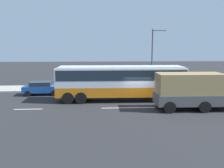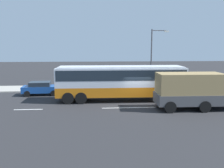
{
  "view_description": "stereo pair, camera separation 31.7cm",
  "coord_description": "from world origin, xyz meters",
  "px_view_note": "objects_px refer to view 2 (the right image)",
  "views": [
    {
      "loc": [
        -3.59,
        -21.37,
        5.36
      ],
      "look_at": [
        -2.36,
        1.05,
        1.7
      ],
      "focal_mm": 37.66,
      "sensor_mm": 36.0,
      "label": 1
    },
    {
      "loc": [
        -3.91,
        -21.35,
        5.36
      ],
      "look_at": [
        -2.36,
        1.05,
        1.7
      ],
      "focal_mm": 37.66,
      "sensor_mm": 36.0,
      "label": 2
    }
  ],
  "objects_px": {
    "pedestrian_near_curb": "(200,79)",
    "street_lamp": "(153,55)",
    "coach_bus": "(121,79)",
    "pedestrian_at_crossing": "(89,80)",
    "cargo_truck": "(201,90)",
    "car_blue_saloon": "(41,88)"
  },
  "relations": [
    {
      "from": "cargo_truck",
      "to": "car_blue_saloon",
      "type": "distance_m",
      "value": 16.43
    },
    {
      "from": "car_blue_saloon",
      "to": "pedestrian_at_crossing",
      "type": "relative_size",
      "value": 2.62
    },
    {
      "from": "pedestrian_near_curb",
      "to": "street_lamp",
      "type": "xyz_separation_m",
      "value": [
        -6.9,
        -2.03,
        3.25
      ]
    },
    {
      "from": "car_blue_saloon",
      "to": "pedestrian_at_crossing",
      "type": "xyz_separation_m",
      "value": [
        5.12,
        3.48,
        0.27
      ]
    },
    {
      "from": "coach_bus",
      "to": "street_lamp",
      "type": "relative_size",
      "value": 1.75
    },
    {
      "from": "pedestrian_at_crossing",
      "to": "street_lamp",
      "type": "relative_size",
      "value": 0.22
    },
    {
      "from": "coach_bus",
      "to": "cargo_truck",
      "type": "xyz_separation_m",
      "value": [
        6.45,
        -3.64,
        -0.44
      ]
    },
    {
      "from": "coach_bus",
      "to": "cargo_truck",
      "type": "bearing_deg",
      "value": -28.92
    },
    {
      "from": "coach_bus",
      "to": "pedestrian_near_curb",
      "type": "distance_m",
      "value": 13.38
    },
    {
      "from": "coach_bus",
      "to": "street_lamp",
      "type": "distance_m",
      "value": 7.04
    },
    {
      "from": "pedestrian_at_crossing",
      "to": "car_blue_saloon",
      "type": "bearing_deg",
      "value": 2.48
    },
    {
      "from": "car_blue_saloon",
      "to": "street_lamp",
      "type": "distance_m",
      "value": 13.46
    },
    {
      "from": "cargo_truck",
      "to": "street_lamp",
      "type": "relative_size",
      "value": 1.11
    },
    {
      "from": "coach_bus",
      "to": "car_blue_saloon",
      "type": "bearing_deg",
      "value": 159.81
    },
    {
      "from": "street_lamp",
      "to": "pedestrian_near_curb",
      "type": "bearing_deg",
      "value": 16.37
    },
    {
      "from": "coach_bus",
      "to": "street_lamp",
      "type": "height_order",
      "value": "street_lamp"
    },
    {
      "from": "coach_bus",
      "to": "cargo_truck",
      "type": "height_order",
      "value": "coach_bus"
    },
    {
      "from": "car_blue_saloon",
      "to": "pedestrian_near_curb",
      "type": "height_order",
      "value": "pedestrian_near_curb"
    },
    {
      "from": "coach_bus",
      "to": "car_blue_saloon",
      "type": "relative_size",
      "value": 3.01
    },
    {
      "from": "pedestrian_near_curb",
      "to": "pedestrian_at_crossing",
      "type": "height_order",
      "value": "pedestrian_at_crossing"
    },
    {
      "from": "pedestrian_near_curb",
      "to": "pedestrian_at_crossing",
      "type": "bearing_deg",
      "value": -90.1
    },
    {
      "from": "pedestrian_at_crossing",
      "to": "street_lamp",
      "type": "xyz_separation_m",
      "value": [
        7.74,
        -1.64,
        3.22
      ]
    }
  ]
}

